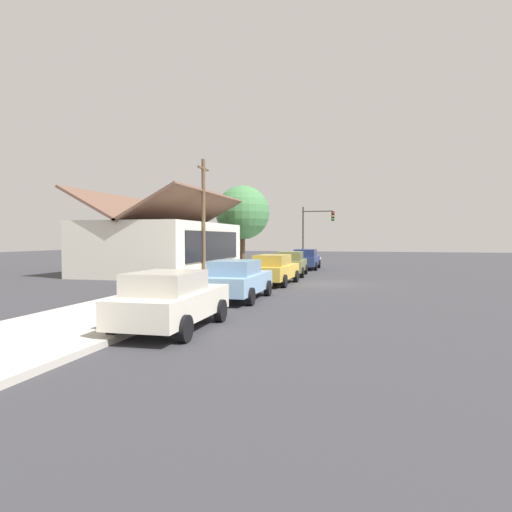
{
  "coord_description": "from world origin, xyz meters",
  "views": [
    {
      "loc": [
        -24.69,
        -2.29,
        2.46
      ],
      "look_at": [
        -2.45,
        3.3,
        1.56
      ],
      "focal_mm": 32.35,
      "sensor_mm": 36.0,
      "label": 1
    }
  ],
  "objects_px": {
    "car_skyblue": "(238,280)",
    "shade_tree": "(243,213)",
    "car_mustard": "(274,269)",
    "car_olive": "(290,263)",
    "car_ivory": "(171,300)",
    "fire_hydrant_red": "(269,268)",
    "utility_pole_wooden": "(204,215)",
    "car_navy": "(306,259)",
    "traffic_light_main": "(315,226)"
  },
  "relations": [
    {
      "from": "car_skyblue",
      "to": "shade_tree",
      "type": "relative_size",
      "value": 0.66
    },
    {
      "from": "car_mustard",
      "to": "shade_tree",
      "type": "relative_size",
      "value": 0.69
    },
    {
      "from": "car_olive",
      "to": "car_ivory",
      "type": "bearing_deg",
      "value": 176.47
    },
    {
      "from": "shade_tree",
      "to": "car_olive",
      "type": "bearing_deg",
      "value": -149.01
    },
    {
      "from": "car_mustard",
      "to": "fire_hydrant_red",
      "type": "xyz_separation_m",
      "value": [
        5.49,
        1.5,
        -0.32
      ]
    },
    {
      "from": "utility_pole_wooden",
      "to": "car_mustard",
      "type": "bearing_deg",
      "value": -127.04
    },
    {
      "from": "car_navy",
      "to": "car_skyblue",
      "type": "bearing_deg",
      "value": 178.09
    },
    {
      "from": "car_skyblue",
      "to": "utility_pole_wooden",
      "type": "distance_m",
      "value": 12.11
    },
    {
      "from": "shade_tree",
      "to": "fire_hydrant_red",
      "type": "bearing_deg",
      "value": -155.57
    },
    {
      "from": "traffic_light_main",
      "to": "shade_tree",
      "type": "bearing_deg",
      "value": 97.76
    },
    {
      "from": "car_mustard",
      "to": "car_ivory",
      "type": "bearing_deg",
      "value": -178.66
    },
    {
      "from": "utility_pole_wooden",
      "to": "car_skyblue",
      "type": "bearing_deg",
      "value": -152.88
    },
    {
      "from": "car_skyblue",
      "to": "fire_hydrant_red",
      "type": "bearing_deg",
      "value": 6.41
    },
    {
      "from": "car_mustard",
      "to": "car_navy",
      "type": "xyz_separation_m",
      "value": [
        12.3,
        0.01,
        0.0
      ]
    },
    {
      "from": "utility_pole_wooden",
      "to": "car_olive",
      "type": "bearing_deg",
      "value": -73.63
    },
    {
      "from": "car_olive",
      "to": "traffic_light_main",
      "type": "distance_m",
      "value": 11.3
    },
    {
      "from": "car_mustard",
      "to": "shade_tree",
      "type": "distance_m",
      "value": 17.44
    },
    {
      "from": "car_olive",
      "to": "fire_hydrant_red",
      "type": "distance_m",
      "value": 1.43
    },
    {
      "from": "car_ivory",
      "to": "traffic_light_main",
      "type": "relative_size",
      "value": 0.86
    },
    {
      "from": "car_olive",
      "to": "utility_pole_wooden",
      "type": "xyz_separation_m",
      "value": [
        -1.58,
        5.37,
        3.11
      ]
    },
    {
      "from": "car_mustard",
      "to": "traffic_light_main",
      "type": "distance_m",
      "value": 16.91
    },
    {
      "from": "shade_tree",
      "to": "utility_pole_wooden",
      "type": "height_order",
      "value": "utility_pole_wooden"
    },
    {
      "from": "car_navy",
      "to": "shade_tree",
      "type": "relative_size",
      "value": 0.68
    },
    {
      "from": "car_navy",
      "to": "traffic_light_main",
      "type": "distance_m",
      "value": 5.15
    },
    {
      "from": "fire_hydrant_red",
      "to": "car_ivory",
      "type": "bearing_deg",
      "value": -175.79
    },
    {
      "from": "car_mustard",
      "to": "traffic_light_main",
      "type": "height_order",
      "value": "traffic_light_main"
    },
    {
      "from": "car_olive",
      "to": "car_mustard",
      "type": "bearing_deg",
      "value": 177.87
    },
    {
      "from": "traffic_light_main",
      "to": "car_mustard",
      "type": "bearing_deg",
      "value": 179.44
    },
    {
      "from": "car_skyblue",
      "to": "traffic_light_main",
      "type": "bearing_deg",
      "value": -0.88
    },
    {
      "from": "car_ivory",
      "to": "utility_pole_wooden",
      "type": "bearing_deg",
      "value": 17.1
    },
    {
      "from": "car_mustard",
      "to": "traffic_light_main",
      "type": "bearing_deg",
      "value": 1.57
    },
    {
      "from": "car_skyblue",
      "to": "car_olive",
      "type": "xyz_separation_m",
      "value": [
        12.0,
        -0.03,
        0.0
      ]
    },
    {
      "from": "car_navy",
      "to": "traffic_light_main",
      "type": "relative_size",
      "value": 0.93
    },
    {
      "from": "car_mustard",
      "to": "car_navy",
      "type": "height_order",
      "value": "same"
    },
    {
      "from": "car_olive",
      "to": "traffic_light_main",
      "type": "height_order",
      "value": "traffic_light_main"
    },
    {
      "from": "car_navy",
      "to": "utility_pole_wooden",
      "type": "bearing_deg",
      "value": 144.61
    },
    {
      "from": "car_olive",
      "to": "traffic_light_main",
      "type": "bearing_deg",
      "value": -4.87
    },
    {
      "from": "car_mustard",
      "to": "utility_pole_wooden",
      "type": "height_order",
      "value": "utility_pole_wooden"
    },
    {
      "from": "utility_pole_wooden",
      "to": "fire_hydrant_red",
      "type": "relative_size",
      "value": 10.56
    },
    {
      "from": "car_mustard",
      "to": "shade_tree",
      "type": "height_order",
      "value": "shade_tree"
    },
    {
      "from": "traffic_light_main",
      "to": "fire_hydrant_red",
      "type": "height_order",
      "value": "traffic_light_main"
    },
    {
      "from": "traffic_light_main",
      "to": "utility_pole_wooden",
      "type": "bearing_deg",
      "value": 155.73
    },
    {
      "from": "car_mustard",
      "to": "car_olive",
      "type": "height_order",
      "value": "same"
    },
    {
      "from": "car_ivory",
      "to": "car_mustard",
      "type": "xyz_separation_m",
      "value": [
        12.47,
        -0.17,
        0.0
      ]
    },
    {
      "from": "car_ivory",
      "to": "utility_pole_wooden",
      "type": "height_order",
      "value": "utility_pole_wooden"
    },
    {
      "from": "fire_hydrant_red",
      "to": "car_mustard",
      "type": "bearing_deg",
      "value": -164.75
    },
    {
      "from": "car_skyblue",
      "to": "car_olive",
      "type": "bearing_deg",
      "value": -0.24
    },
    {
      "from": "car_olive",
      "to": "car_navy",
      "type": "relative_size",
      "value": 0.99
    },
    {
      "from": "car_ivory",
      "to": "car_skyblue",
      "type": "distance_m",
      "value": 6.2
    },
    {
      "from": "car_navy",
      "to": "utility_pole_wooden",
      "type": "xyz_separation_m",
      "value": [
        -8.15,
        5.48,
        3.11
      ]
    }
  ]
}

